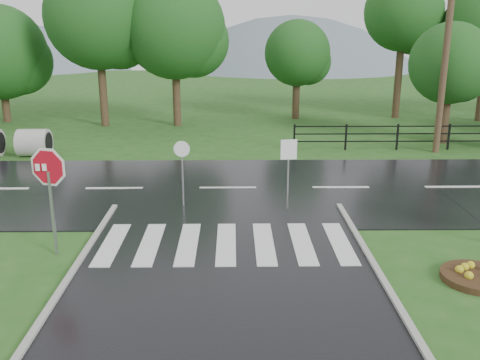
{
  "coord_description": "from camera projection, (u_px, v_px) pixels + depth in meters",
  "views": [
    {
      "loc": [
        0.19,
        -8.0,
        5.61
      ],
      "look_at": [
        0.38,
        6.0,
        1.5
      ],
      "focal_mm": 40.0,
      "sensor_mm": 36.0,
      "label": 1
    }
  ],
  "objects": [
    {
      "name": "utility_pole_east",
      "position": [
        446.0,
        53.0,
        23.01
      ],
      "size": [
        1.54,
        0.29,
        8.66
      ],
      "color": "#473523",
      "rests_on": "ground"
    },
    {
      "name": "main_road",
      "position": [
        228.0,
        189.0,
        18.85
      ],
      "size": [
        90.0,
        8.0,
        0.04
      ],
      "primitive_type": "cube",
      "color": "black",
      "rests_on": "ground"
    },
    {
      "name": "reg_sign_small",
      "position": [
        288.0,
        161.0,
        16.23
      ],
      "size": [
        0.5,
        0.08,
        2.26
      ],
      "color": "#939399",
      "rests_on": "ground"
    },
    {
      "name": "stop_sign",
      "position": [
        49.0,
        177.0,
        12.94
      ],
      "size": [
        1.25,
        0.41,
        2.94
      ],
      "color": "#939399",
      "rests_on": "ground"
    },
    {
      "name": "hills",
      "position": [
        256.0,
        178.0,
        76.04
      ],
      "size": [
        102.0,
        48.0,
        48.0
      ],
      "color": "slate",
      "rests_on": "ground"
    },
    {
      "name": "reg_sign_round",
      "position": [
        182.0,
        166.0,
        16.58
      ],
      "size": [
        0.5,
        0.08,
        2.16
      ],
      "color": "#939399",
      "rests_on": "ground"
    },
    {
      "name": "entrance_tree_left",
      "position": [
        450.0,
        64.0,
        25.11
      ],
      "size": [
        3.83,
        3.83,
        5.73
      ],
      "color": "#3D2B1C",
      "rests_on": "ground"
    },
    {
      "name": "ground",
      "position": [
        223.0,
        360.0,
        9.25
      ],
      "size": [
        120.0,
        120.0,
        0.0
      ],
      "primitive_type": "plane",
      "color": "#25541C",
      "rests_on": "ground"
    },
    {
      "name": "treeline",
      "position": [
        246.0,
        120.0,
        32.29
      ],
      "size": [
        83.2,
        5.2,
        10.0
      ],
      "color": "#164917",
      "rests_on": "ground"
    },
    {
      "name": "flower_bed",
      "position": [
        477.0,
        276.0,
        12.1
      ],
      "size": [
        1.59,
        1.59,
        0.32
      ],
      "color": "#332111",
      "rests_on": "ground"
    },
    {
      "name": "fence_west",
      "position": [
        398.0,
        134.0,
        24.5
      ],
      "size": [
        9.58,
        0.08,
        1.2
      ],
      "color": "black",
      "rests_on": "ground"
    },
    {
      "name": "crosswalk",
      "position": [
        226.0,
        243.0,
        14.03
      ],
      "size": [
        6.5,
        2.8,
        0.02
      ],
      "color": "silver",
      "rests_on": "ground"
    }
  ]
}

